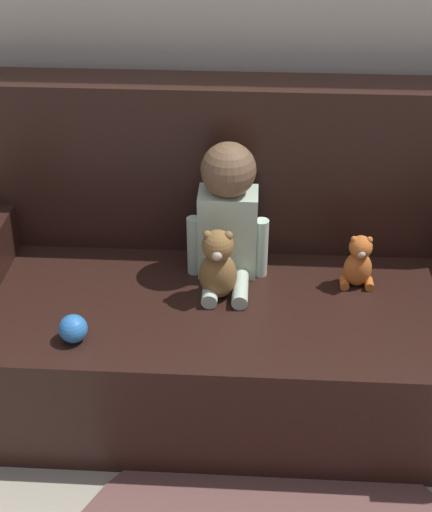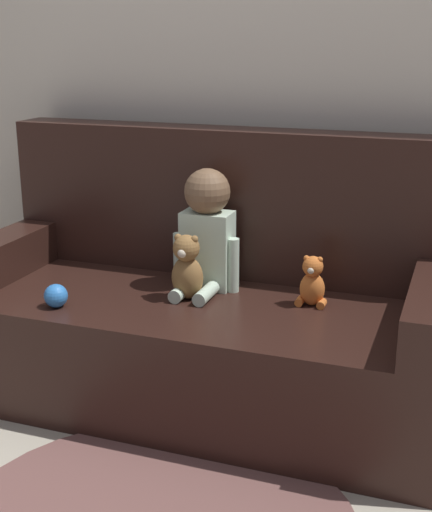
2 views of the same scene
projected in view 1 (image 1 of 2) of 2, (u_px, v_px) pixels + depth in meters
ground_plane at (229, 386)px, 2.56m from camera, size 12.00×12.00×0.00m
couch at (231, 298)px, 2.42m from camera, size 1.83×0.81×1.02m
person_baby at (228, 214)px, 2.28m from camera, size 0.27×0.31×0.46m
teddy_bear_brown at (218, 265)px, 2.22m from camera, size 0.12×0.11×0.25m
plush_toy_side at (359, 263)px, 2.30m from camera, size 0.11×0.09×0.19m
toy_ball at (73, 329)px, 2.09m from camera, size 0.09×0.09×0.09m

